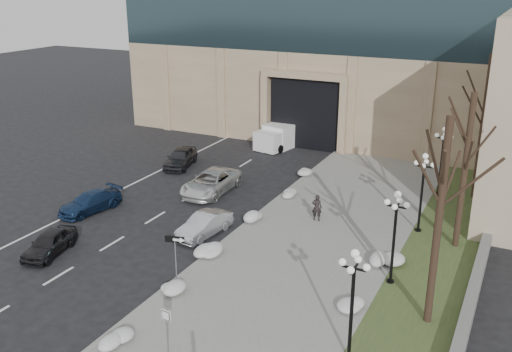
# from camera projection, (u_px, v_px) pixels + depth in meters

# --- Properties ---
(sidewalk) EXTENTS (9.00, 40.00, 0.12)m
(sidewalk) POSITION_uv_depth(u_px,v_px,m) (308.00, 250.00, 30.56)
(sidewalk) COLOR gray
(sidewalk) RESTS_ON ground
(curb) EXTENTS (0.30, 40.00, 0.14)m
(curb) POSITION_uv_depth(u_px,v_px,m) (234.00, 234.00, 32.45)
(curb) COLOR gray
(curb) RESTS_ON ground
(grass_strip) EXTENTS (4.00, 40.00, 0.10)m
(grass_strip) POSITION_uv_depth(u_px,v_px,m) (432.00, 277.00, 27.84)
(grass_strip) COLOR #364924
(grass_strip) RESTS_ON ground
(stone_wall) EXTENTS (0.50, 30.00, 0.70)m
(stone_wall) POSITION_uv_depth(u_px,v_px,m) (481.00, 263.00, 28.59)
(stone_wall) COLOR gray
(stone_wall) RESTS_ON ground
(car_a) EXTENTS (2.20, 3.90, 1.25)m
(car_a) POSITION_uv_depth(u_px,v_px,m) (49.00, 243.00, 30.06)
(car_a) COLOR black
(car_a) RESTS_ON ground
(car_b) EXTENTS (1.84, 4.01, 1.27)m
(car_b) POSITION_uv_depth(u_px,v_px,m) (204.00, 225.00, 32.22)
(car_b) COLOR #B1B3B9
(car_b) RESTS_ON ground
(car_c) EXTENTS (2.53, 4.47, 1.22)m
(car_c) POSITION_uv_depth(u_px,v_px,m) (90.00, 202.00, 35.54)
(car_c) COLOR navy
(car_c) RESTS_ON ground
(car_d) EXTENTS (2.59, 5.38, 1.48)m
(car_d) POSITION_uv_depth(u_px,v_px,m) (211.00, 182.00, 38.60)
(car_d) COLOR silver
(car_d) RESTS_ON ground
(car_e) EXTENTS (2.77, 4.59, 1.46)m
(car_e) POSITION_uv_depth(u_px,v_px,m) (181.00, 157.00, 43.90)
(car_e) COLOR #2D2D32
(car_e) RESTS_ON ground
(pedestrian) EXTENTS (0.66, 0.50, 1.63)m
(pedestrian) POSITION_uv_depth(u_px,v_px,m) (317.00, 208.00, 33.86)
(pedestrian) COLOR black
(pedestrian) RESTS_ON sidewalk
(box_truck) EXTENTS (3.27, 6.64, 2.02)m
(box_truck) POSITION_uv_depth(u_px,v_px,m) (285.00, 134.00, 49.42)
(box_truck) COLOR white
(box_truck) RESTS_ON ground
(one_way_sign) EXTENTS (0.99, 0.37, 2.64)m
(one_way_sign) POSITION_uv_depth(u_px,v_px,m) (178.00, 246.00, 26.27)
(one_way_sign) COLOR slate
(one_way_sign) RESTS_ON ground
(keep_sign) EXTENTS (0.44, 0.08, 2.04)m
(keep_sign) POSITION_uv_depth(u_px,v_px,m) (166.00, 323.00, 21.62)
(keep_sign) COLOR slate
(keep_sign) RESTS_ON ground
(snow_clump_b) EXTENTS (1.10, 1.60, 0.36)m
(snow_clump_b) POSITION_uv_depth(u_px,v_px,m) (112.00, 337.00, 22.76)
(snow_clump_b) COLOR silver
(snow_clump_b) RESTS_ON sidewalk
(snow_clump_c) EXTENTS (1.10, 1.60, 0.36)m
(snow_clump_c) POSITION_uv_depth(u_px,v_px,m) (174.00, 285.00, 26.64)
(snow_clump_c) COLOR silver
(snow_clump_c) RESTS_ON sidewalk
(snow_clump_d) EXTENTS (1.10, 1.60, 0.36)m
(snow_clump_d) POSITION_uv_depth(u_px,v_px,m) (215.00, 250.00, 30.01)
(snow_clump_d) COLOR silver
(snow_clump_d) RESTS_ON sidewalk
(snow_clump_e) EXTENTS (1.10, 1.60, 0.36)m
(snow_clump_e) POSITION_uv_depth(u_px,v_px,m) (256.00, 217.00, 34.16)
(snow_clump_e) COLOR silver
(snow_clump_e) RESTS_ON sidewalk
(snow_clump_f) EXTENTS (1.10, 1.60, 0.36)m
(snow_clump_f) POSITION_uv_depth(u_px,v_px,m) (285.00, 194.00, 37.76)
(snow_clump_f) COLOR silver
(snow_clump_f) RESTS_ON sidewalk
(snow_clump_g) EXTENTS (1.10, 1.60, 0.36)m
(snow_clump_g) POSITION_uv_depth(u_px,v_px,m) (307.00, 174.00, 41.63)
(snow_clump_g) COLOR silver
(snow_clump_g) RESTS_ON sidewalk
(snow_clump_i) EXTENTS (1.10, 1.60, 0.36)m
(snow_clump_i) POSITION_uv_depth(u_px,v_px,m) (358.00, 307.00, 24.81)
(snow_clump_i) COLOR silver
(snow_clump_i) RESTS_ON sidewalk
(snow_clump_j) EXTENTS (1.10, 1.60, 0.36)m
(snow_clump_j) POSITION_uv_depth(u_px,v_px,m) (387.00, 258.00, 29.12)
(snow_clump_j) COLOR silver
(snow_clump_j) RESTS_ON sidewalk
(lamppost_a) EXTENTS (1.18, 1.18, 4.76)m
(lamppost_a) POSITION_uv_depth(u_px,v_px,m) (353.00, 291.00, 20.79)
(lamppost_a) COLOR black
(lamppost_a) RESTS_ON ground
(lamppost_b) EXTENTS (1.18, 1.18, 4.76)m
(lamppost_b) POSITION_uv_depth(u_px,v_px,m) (395.00, 225.00, 26.28)
(lamppost_b) COLOR black
(lamppost_b) RESTS_ON ground
(lamppost_c) EXTENTS (1.18, 1.18, 4.76)m
(lamppost_c) POSITION_uv_depth(u_px,v_px,m) (423.00, 182.00, 31.78)
(lamppost_c) COLOR black
(lamppost_c) RESTS_ON ground
(lamppost_d) EXTENTS (1.18, 1.18, 4.76)m
(lamppost_d) POSITION_uv_depth(u_px,v_px,m) (442.00, 152.00, 37.27)
(lamppost_d) COLOR black
(lamppost_d) RESTS_ON ground
(tree_near) EXTENTS (3.20, 3.20, 9.00)m
(tree_near) POSITION_uv_depth(u_px,v_px,m) (442.00, 195.00, 22.33)
(tree_near) COLOR black
(tree_near) RESTS_ON ground
(tree_mid) EXTENTS (3.20, 3.20, 8.50)m
(tree_mid) POSITION_uv_depth(u_px,v_px,m) (467.00, 150.00, 29.20)
(tree_mid) COLOR black
(tree_mid) RESTS_ON ground
(tree_far) EXTENTS (3.20, 3.20, 9.50)m
(tree_far) POSITION_uv_depth(u_px,v_px,m) (485.00, 107.00, 35.75)
(tree_far) COLOR black
(tree_far) RESTS_ON ground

